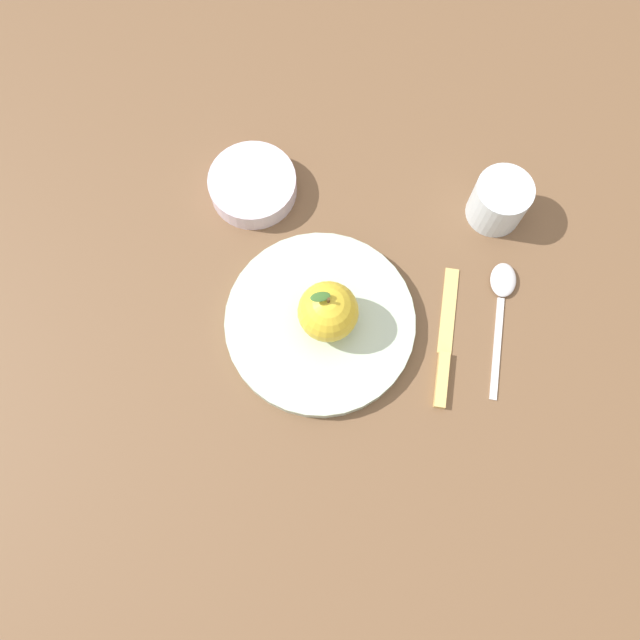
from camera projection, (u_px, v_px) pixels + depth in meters
name	position (u px, v px, depth m)	size (l,w,h in m)	color
ground_plane	(346.00, 316.00, 0.82)	(2.40, 2.40, 0.00)	brown
dinner_plate	(320.00, 322.00, 0.80)	(0.24, 0.24, 0.02)	#B2C6B2
apple	(328.00, 312.00, 0.76)	(0.07, 0.07, 0.08)	gold
side_bowl	(253.00, 184.00, 0.85)	(0.12, 0.12, 0.03)	silver
cup	(500.00, 200.00, 0.83)	(0.07, 0.07, 0.07)	silver
knife	(445.00, 349.00, 0.80)	(0.05, 0.19, 0.01)	#D8B766
spoon	(502.00, 296.00, 0.82)	(0.05, 0.18, 0.01)	silver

